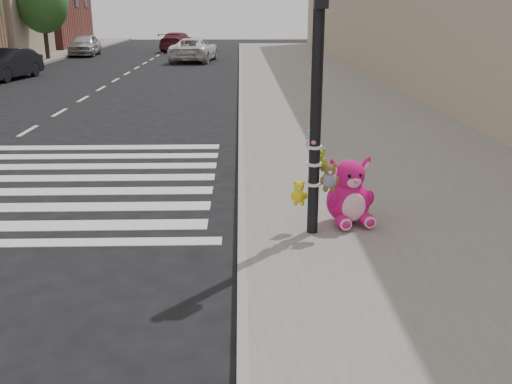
{
  "coord_description": "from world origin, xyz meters",
  "views": [
    {
      "loc": [
        1.54,
        -6.09,
        3.32
      ],
      "look_at": [
        1.76,
        1.87,
        0.75
      ],
      "focal_mm": 40.0,
      "sensor_mm": 36.0,
      "label": 1
    }
  ],
  "objects_px": {
    "red_teddy": "(343,212)",
    "car_white_near": "(194,50)",
    "signal_pole": "(316,123)",
    "pink_bunny": "(349,196)",
    "car_dark_far": "(6,64)"
  },
  "relations": [
    {
      "from": "car_dark_far",
      "to": "car_white_near",
      "type": "xyz_separation_m",
      "value": [
        8.36,
        9.81,
        0.01
      ]
    },
    {
      "from": "pink_bunny",
      "to": "car_dark_far",
      "type": "relative_size",
      "value": 0.24
    },
    {
      "from": "red_teddy",
      "to": "car_dark_far",
      "type": "distance_m",
      "value": 23.85
    },
    {
      "from": "car_white_near",
      "to": "signal_pole",
      "type": "bearing_deg",
      "value": 104.25
    },
    {
      "from": "red_teddy",
      "to": "car_dark_far",
      "type": "relative_size",
      "value": 0.04
    },
    {
      "from": "car_dark_far",
      "to": "car_white_near",
      "type": "distance_m",
      "value": 12.89
    },
    {
      "from": "signal_pole",
      "to": "car_white_near",
      "type": "height_order",
      "value": "signal_pole"
    },
    {
      "from": "signal_pole",
      "to": "red_teddy",
      "type": "bearing_deg",
      "value": 46.77
    },
    {
      "from": "signal_pole",
      "to": "red_teddy",
      "type": "relative_size",
      "value": 20.43
    },
    {
      "from": "pink_bunny",
      "to": "car_white_near",
      "type": "relative_size",
      "value": 0.2
    },
    {
      "from": "pink_bunny",
      "to": "signal_pole",
      "type": "bearing_deg",
      "value": -160.23
    },
    {
      "from": "car_dark_far",
      "to": "signal_pole",
      "type": "bearing_deg",
      "value": -49.45
    },
    {
      "from": "signal_pole",
      "to": "red_teddy",
      "type": "distance_m",
      "value": 1.75
    },
    {
      "from": "signal_pole",
      "to": "pink_bunny",
      "type": "relative_size",
      "value": 3.76
    },
    {
      "from": "red_teddy",
      "to": "car_white_near",
      "type": "xyz_separation_m",
      "value": [
        -4.61,
        29.82,
        0.51
      ]
    }
  ]
}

